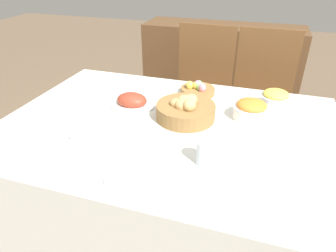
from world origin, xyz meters
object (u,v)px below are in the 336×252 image
object	(u,v)px
sideboard	(220,72)
egg_basket	(198,89)
drinking_cup	(205,153)
butter_dish	(88,136)
pineapple_bowl	(275,99)
knife	(177,182)
carrot_bowl	(251,110)
spoon	(186,184)
dinner_plate	(138,173)
bread_basket	(186,109)
chair_far_center	(201,92)
fork	(101,166)
chair_far_right	(260,100)
ham_platter	(132,101)

from	to	relation	value
sideboard	egg_basket	size ratio (longest dim) A/B	7.49
drinking_cup	butter_dish	distance (m)	0.51
pineapple_bowl	knife	world-z (taller)	pineapple_bowl
carrot_bowl	spoon	world-z (taller)	carrot_bowl
sideboard	carrot_bowl	xyz separation A→B (m)	(0.35, -1.49, 0.37)
pineapple_bowl	carrot_bowl	xyz separation A→B (m)	(-0.11, -0.15, -0.00)
pineapple_bowl	dinner_plate	xyz separation A→B (m)	(-0.46, -0.71, -0.04)
pineapple_bowl	spoon	world-z (taller)	pineapple_bowl
egg_basket	sideboard	bearing A→B (deg)	92.08
egg_basket	carrot_bowl	size ratio (longest dim) A/B	1.16
sideboard	bread_basket	world-z (taller)	sideboard
bread_basket	dinner_plate	size ratio (longest dim) A/B	1.13
chair_far_center	carrot_bowl	xyz separation A→B (m)	(0.39, -0.73, 0.27)
chair_far_center	egg_basket	world-z (taller)	chair_far_center
fork	drinking_cup	bearing A→B (deg)	18.71
egg_basket	dinner_plate	bearing A→B (deg)	-93.48
carrot_bowl	fork	bearing A→B (deg)	-132.03
pineapple_bowl	knife	size ratio (longest dim) A/B	0.76
chair_far_right	egg_basket	size ratio (longest dim) A/B	5.28
sideboard	knife	bearing A→B (deg)	-85.81
chair_far_right	ham_platter	world-z (taller)	chair_far_right
egg_basket	pineapple_bowl	xyz separation A→B (m)	(0.42, -0.05, 0.02)
chair_far_center	butter_dish	xyz separation A→B (m)	(-0.26, -1.13, 0.24)
sideboard	butter_dish	world-z (taller)	sideboard
bread_basket	egg_basket	world-z (taller)	bread_basket
dinner_plate	pineapple_bowl	bearing A→B (deg)	57.05
butter_dish	chair_far_center	bearing A→B (deg)	77.03
ham_platter	fork	distance (m)	0.52
ham_platter	bread_basket	bearing A→B (deg)	-9.58
dinner_plate	drinking_cup	size ratio (longest dim) A/B	2.59
carrot_bowl	butter_dish	bearing A→B (deg)	-148.09
chair_far_center	knife	world-z (taller)	chair_far_center
pineapple_bowl	drinking_cup	distance (m)	0.62
chair_far_right	spoon	world-z (taller)	chair_far_right
spoon	butter_dish	size ratio (longest dim) A/B	1.63
knife	carrot_bowl	bearing A→B (deg)	67.68
butter_dish	spoon	bearing A→B (deg)	-17.93
egg_basket	carrot_bowl	bearing A→B (deg)	-33.58
chair_far_right	dinner_plate	size ratio (longest dim) A/B	4.08
pineapple_bowl	knife	xyz separation A→B (m)	(-0.31, -0.71, -0.04)
carrot_bowl	chair_far_center	bearing A→B (deg)	118.17
chair_far_center	dinner_plate	xyz separation A→B (m)	(0.04, -1.29, 0.23)
drinking_cup	chair_far_center	bearing A→B (deg)	102.35
spoon	sideboard	bearing A→B (deg)	97.29
chair_far_center	butter_dish	bearing A→B (deg)	-101.58
egg_basket	drinking_cup	size ratio (longest dim) A/B	2.00
knife	butter_dish	size ratio (longest dim) A/B	1.63
dinner_plate	carrot_bowl	bearing A→B (deg)	57.66
chair_far_right	dinner_plate	bearing A→B (deg)	-106.64
bread_basket	fork	xyz separation A→B (m)	(-0.21, -0.46, -0.05)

